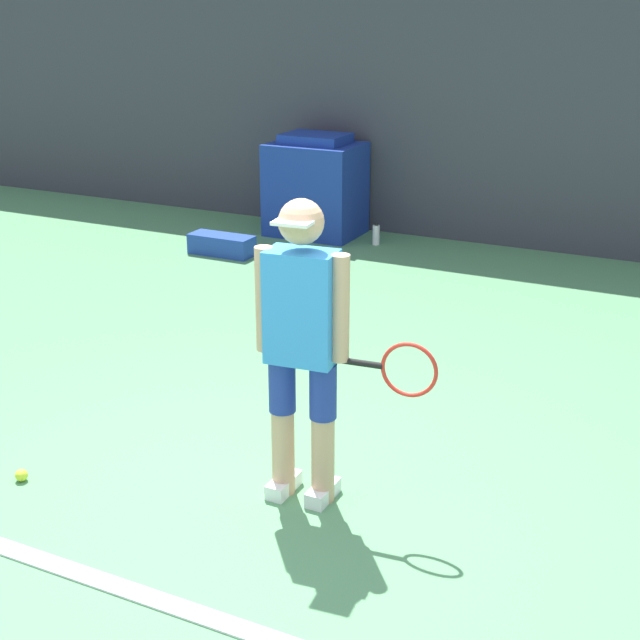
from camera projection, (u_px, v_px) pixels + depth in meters
ground_plane at (260, 514)px, 4.50m from camera, size 24.00×24.00×0.00m
back_wall at (539, 117)px, 8.72m from camera, size 24.00×0.10×2.66m
court_baseline at (168, 604)px, 3.83m from camera, size 21.60×0.10×0.01m
tennis_player at (304, 341)px, 4.36m from camera, size 0.92×0.30×1.58m
tennis_ball at (21, 475)px, 4.79m from camera, size 0.07×0.07×0.07m
covered_chair at (316, 187)px, 9.53m from camera, size 0.96×0.72×1.08m
equipment_bag at (222, 245)px, 8.91m from camera, size 0.66×0.26×0.20m
water_bottle at (376, 235)px, 9.25m from camera, size 0.07×0.07×0.23m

